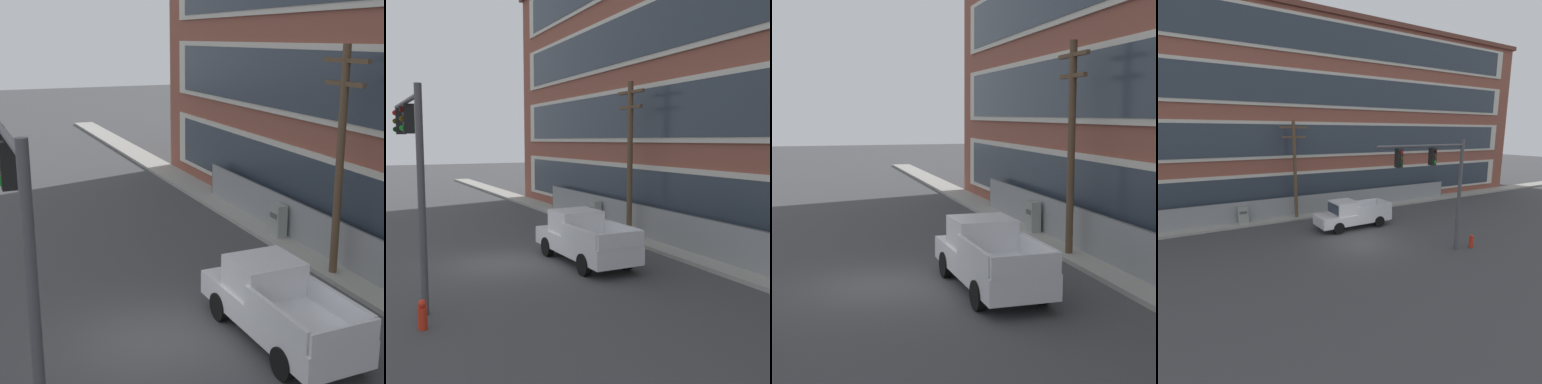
{
  "view_description": "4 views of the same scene",
  "coord_description": "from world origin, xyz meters",
  "views": [
    {
      "loc": [
        13.29,
        -4.4,
        7.75
      ],
      "look_at": [
        -2.33,
        2.26,
        3.26
      ],
      "focal_mm": 55.0,
      "sensor_mm": 36.0,
      "label": 1
    },
    {
      "loc": [
        17.85,
        -5.23,
        4.82
      ],
      "look_at": [
        -0.67,
        3.84,
        2.58
      ],
      "focal_mm": 45.0,
      "sensor_mm": 36.0,
      "label": 2
    },
    {
      "loc": [
        16.99,
        -1.98,
        5.06
      ],
      "look_at": [
        0.3,
        2.67,
        2.75
      ],
      "focal_mm": 55.0,
      "sensor_mm": 36.0,
      "label": 3
    },
    {
      "loc": [
        -8.78,
        -14.91,
        6.65
      ],
      "look_at": [
        0.94,
        3.08,
        2.61
      ],
      "focal_mm": 28.0,
      "sensor_mm": 36.0,
      "label": 4
    }
  ],
  "objects": [
    {
      "name": "sidewalk_building_side",
      "position": [
        0.0,
        7.47,
        0.08
      ],
      "size": [
        80.0,
        1.64,
        0.16
      ],
      "primitive_type": "cube",
      "color": "#9E9B93",
      "rests_on": "ground"
    },
    {
      "name": "ground_plane",
      "position": [
        0.0,
        0.0,
        0.0
      ],
      "size": [
        160.0,
        160.0,
        0.0
      ],
      "primitive_type": "plane",
      "color": "#424244"
    },
    {
      "name": "electrical_cabinet",
      "position": [
        -5.63,
        7.33,
        0.71
      ],
      "size": [
        0.71,
        0.44,
        1.42
      ],
      "color": "#939993",
      "rests_on": "ground"
    },
    {
      "name": "traffic_signal_mast",
      "position": [
        2.82,
        -3.37,
        4.48
      ],
      "size": [
        5.69,
        0.43,
        6.31
      ],
      "color": "#4C4C51",
      "rests_on": "ground"
    },
    {
      "name": "pickup_truck_white",
      "position": [
        1.14,
        3.18,
        0.94
      ],
      "size": [
        5.54,
        2.11,
        1.99
      ],
      "color": "silver",
      "rests_on": "ground"
    },
    {
      "name": "fire_hydrant",
      "position": [
        5.46,
        -3.59,
        0.38
      ],
      "size": [
        0.24,
        0.24,
        0.78
      ],
      "color": "red",
      "rests_on": "ground"
    },
    {
      "name": "utility_pole_near_corner",
      "position": [
        -1.68,
        7.09,
        4.17
      ],
      "size": [
        2.17,
        0.26,
        7.55
      ],
      "color": "brown",
      "rests_on": "ground"
    },
    {
      "name": "chain_link_fence",
      "position": [
        0.91,
        7.69,
        0.87
      ],
      "size": [
        26.81,
        0.06,
        1.71
      ],
      "color": "gray",
      "rests_on": "ground"
    }
  ]
}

